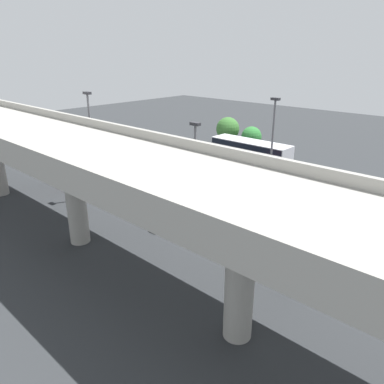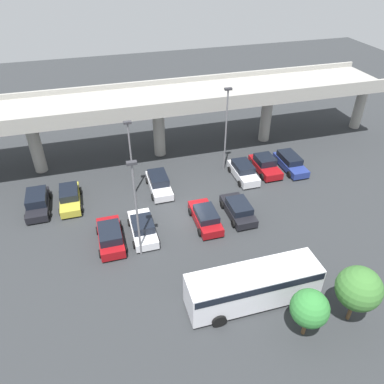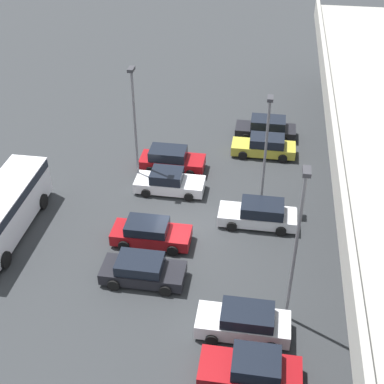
# 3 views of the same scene
# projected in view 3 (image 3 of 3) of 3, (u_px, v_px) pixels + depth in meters

# --- Properties ---
(ground_plane) EXTENTS (108.78, 108.78, 0.00)m
(ground_plane) POSITION_uv_depth(u_px,v_px,m) (176.00, 232.00, 32.27)
(ground_plane) COLOR #2D3033
(parked_car_0) EXTENTS (2.10, 4.64, 1.56)m
(parked_car_0) POSITION_uv_depth(u_px,v_px,m) (266.00, 128.00, 41.48)
(parked_car_0) COLOR black
(parked_car_0) RESTS_ON ground_plane
(parked_car_1) EXTENTS (2.00, 4.65, 1.51)m
(parked_car_1) POSITION_uv_depth(u_px,v_px,m) (264.00, 146.00, 39.24)
(parked_car_1) COLOR gold
(parked_car_1) RESTS_ON ground_plane
(parked_car_2) EXTENTS (2.11, 4.53, 1.62)m
(parked_car_2) POSITION_uv_depth(u_px,v_px,m) (171.00, 160.00, 37.58)
(parked_car_2) COLOR maroon
(parked_car_2) RESTS_ON ground_plane
(parked_car_3) EXTENTS (2.10, 4.59, 1.52)m
(parked_car_3) POSITION_uv_depth(u_px,v_px,m) (169.00, 182.00, 35.43)
(parked_car_3) COLOR silver
(parked_car_3) RESTS_ON ground_plane
(parked_car_4) EXTENTS (2.07, 4.74, 1.55)m
(parked_car_4) POSITION_uv_depth(u_px,v_px,m) (259.00, 214.00, 32.52)
(parked_car_4) COLOR silver
(parked_car_4) RESTS_ON ground_plane
(parked_car_5) EXTENTS (2.07, 4.60, 1.46)m
(parked_car_5) POSITION_uv_depth(u_px,v_px,m) (150.00, 233.00, 31.09)
(parked_car_5) COLOR maroon
(parked_car_5) RESTS_ON ground_plane
(parked_car_6) EXTENTS (2.14, 4.49, 1.43)m
(parked_car_6) POSITION_uv_depth(u_px,v_px,m) (142.00, 270.00, 28.56)
(parked_car_6) COLOR black
(parked_car_6) RESTS_ON ground_plane
(parked_car_7) EXTENTS (2.06, 4.51, 1.56)m
(parked_car_7) POSITION_uv_depth(u_px,v_px,m) (244.00, 322.00, 25.57)
(parked_car_7) COLOR silver
(parked_car_7) RESTS_ON ground_plane
(parked_car_8) EXTENTS (2.17, 4.50, 1.60)m
(parked_car_8) POSITION_uv_depth(u_px,v_px,m) (252.00, 370.00, 23.35)
(parked_car_8) COLOR maroon
(parked_car_8) RESTS_ON ground_plane
(shuttle_bus) EXTENTS (8.94, 2.70, 2.75)m
(shuttle_bus) POSITION_uv_depth(u_px,v_px,m) (2.00, 211.00, 31.24)
(shuttle_bus) COLOR silver
(shuttle_bus) RESTS_ON ground_plane
(lamp_post_near_aisle) EXTENTS (0.70, 0.35, 8.79)m
(lamp_post_near_aisle) POSITION_uv_depth(u_px,v_px,m) (297.00, 239.00, 23.87)
(lamp_post_near_aisle) COLOR slate
(lamp_post_near_aisle) RESTS_ON ground_plane
(lamp_post_mid_lot) EXTENTS (0.70, 0.35, 8.31)m
(lamp_post_mid_lot) POSITION_uv_depth(u_px,v_px,m) (135.00, 120.00, 33.76)
(lamp_post_mid_lot) COLOR slate
(lamp_post_mid_lot) RESTS_ON ground_plane
(lamp_post_by_overpass) EXTENTS (0.70, 0.35, 7.40)m
(lamp_post_by_overpass) POSITION_uv_depth(u_px,v_px,m) (266.00, 143.00, 32.33)
(lamp_post_by_overpass) COLOR slate
(lamp_post_by_overpass) RESTS_ON ground_plane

